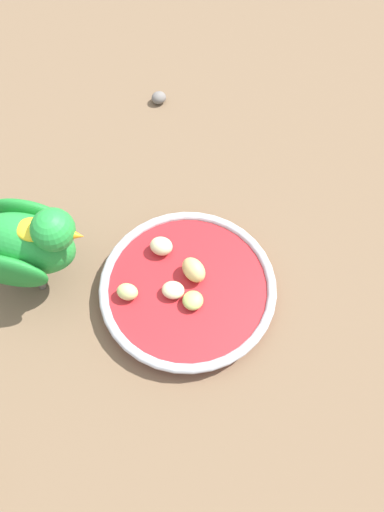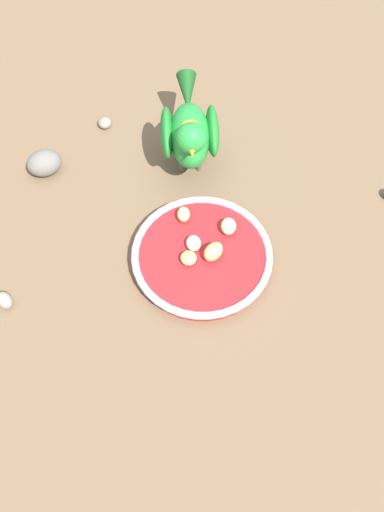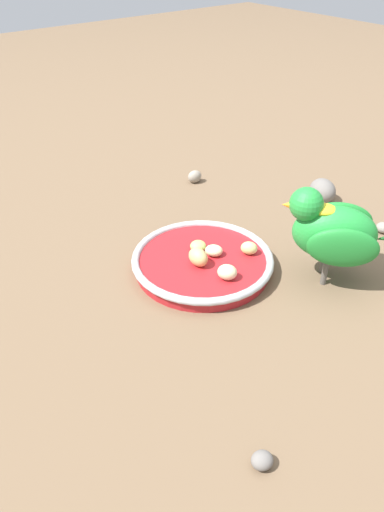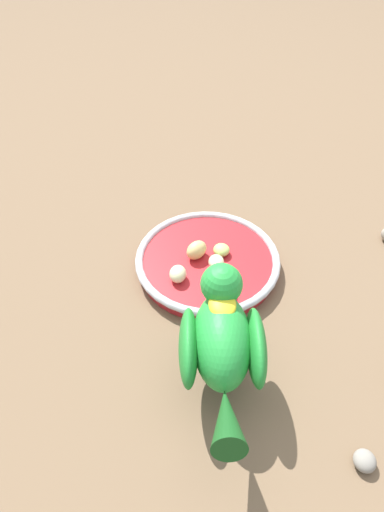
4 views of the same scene
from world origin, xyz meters
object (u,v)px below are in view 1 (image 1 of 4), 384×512
Objects in this scene: apple_piece_4 at (161,246)px; pebble_1 at (159,98)px; feeding_bowl at (188,288)px; apple_piece_3 at (175,289)px; apple_piece_1 at (127,292)px; apple_piece_2 at (193,300)px; apple_piece_0 at (194,270)px; parrot at (20,241)px.

pebble_1 is (-0.16, -0.24, -0.02)m from apple_piece_4.
feeding_bowl is 0.02m from apple_piece_3.
apple_piece_1 is 0.08m from apple_piece_2.
apple_piece_1 is 1.03× the size of apple_piece_2.
apple_piece_3 reaches higher than feeding_bowl.
feeding_bowl is 0.06m from apple_piece_4.
apple_piece_0 is at bearing -129.02° from apple_piece_2.
apple_piece_4 is at bearing -98.70° from apple_piece_2.
apple_piece_2 is 0.03m from apple_piece_3.
apple_piece_4 is at bearing -109.92° from apple_piece_3.
apple_piece_3 is at bearing -0.32° from parrot.
apple_piece_0 is at bearing -171.57° from apple_piece_3.
pebble_1 is at bearing -119.08° from feeding_bowl.
apple_piece_3 is 0.19m from parrot.
apple_piece_4 is at bearing -93.71° from feeding_bowl.
apple_piece_0 is 1.21× the size of apple_piece_4.
apple_piece_0 is 0.04m from apple_piece_2.
parrot is at bearing -40.07° from apple_piece_0.
apple_piece_1 is at bearing 21.22° from apple_piece_4.
apple_piece_4 is 0.29m from pebble_1.
parrot is (0.14, -0.08, 0.05)m from apple_piece_4.
apple_piece_2 reaches higher than feeding_bowl.
apple_piece_4 is (0.01, -0.05, -0.00)m from apple_piece_0.
apple_piece_2 is (0.02, 0.03, -0.01)m from apple_piece_0.
apple_piece_2 is at bearing 50.98° from apple_piece_0.
pebble_1 is at bearing 75.53° from parrot.
feeding_bowl is 1.25× the size of parrot.
apple_piece_3 is (-0.05, 0.03, -0.00)m from apple_piece_1.
parrot is at bearing -28.18° from apple_piece_4.
parrot is (0.16, -0.13, 0.05)m from apple_piece_0.
feeding_bowl is at bearing 60.92° from pebble_1.
apple_piece_1 is at bearing -7.36° from parrot.
feeding_bowl is 0.03m from apple_piece_0.
apple_piece_3 is (0.02, -0.00, 0.01)m from feeding_bowl.
parrot reaches higher than pebble_1.
apple_piece_0 reaches higher than apple_piece_3.
pebble_1 is (-0.23, -0.27, -0.02)m from apple_piece_1.
apple_piece_1 is 0.94× the size of apple_piece_3.
parrot is (0.12, -0.14, 0.06)m from apple_piece_3.
apple_piece_2 is at bearing 68.09° from feeding_bowl.
parrot is (0.13, -0.16, 0.06)m from apple_piece_2.
apple_piece_4 is at bearing 55.68° from pebble_1.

